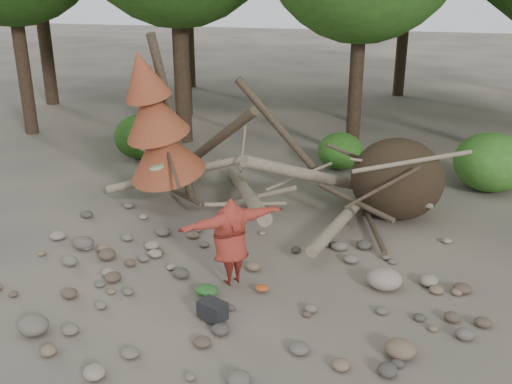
# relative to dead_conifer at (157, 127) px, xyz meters

# --- Properties ---
(ground) EXTENTS (120.00, 120.00, 0.00)m
(ground) POSITION_rel_dead_conifer_xyz_m (3.12, -3.37, -2.11)
(ground) COLOR #514C44
(ground) RESTS_ON ground
(deadfall_pile) EXTENTS (8.55, 5.24, 3.30)m
(deadfall_pile) POSITION_rel_dead_conifer_xyz_m (5.13, 0.87, -1.16)
(deadfall_pile) COLOR #332619
(deadfall_pile) RESTS_ON ground
(dead_conifer) EXTENTS (2.06, 2.16, 4.35)m
(dead_conifer) POSITION_rel_dead_conifer_xyz_m (0.00, 0.00, 0.00)
(dead_conifer) COLOR #4C3F30
(dead_conifer) RESTS_ON ground
(bush_left) EXTENTS (1.80, 1.80, 1.44)m
(bush_left) POSITION_rel_dead_conifer_xyz_m (-2.38, 3.83, -1.39)
(bush_left) COLOR #245216
(bush_left) RESTS_ON ground
(bush_mid) EXTENTS (1.40, 1.40, 1.12)m
(bush_mid) POSITION_rel_dead_conifer_xyz_m (3.92, 4.43, -1.55)
(bush_mid) COLOR #30681E
(bush_mid) RESTS_ON ground
(bush_right) EXTENTS (2.00, 2.00, 1.60)m
(bush_right) POSITION_rel_dead_conifer_xyz_m (8.12, 3.63, -1.31)
(bush_right) COLOR #3C7C26
(bush_right) RESTS_ON ground
(frisbee_thrower) EXTENTS (2.21, 1.89, 2.41)m
(frisbee_thrower) POSITION_rel_dead_conifer_xyz_m (2.92, -3.29, -1.18)
(frisbee_thrower) COLOR maroon
(frisbee_thrower) RESTS_ON ground
(backpack) EXTENTS (0.55, 0.46, 0.31)m
(backpack) POSITION_rel_dead_conifer_xyz_m (2.98, -4.51, -1.96)
(backpack) COLOR black
(backpack) RESTS_ON ground
(cloth_green) EXTENTS (0.44, 0.36, 0.16)m
(cloth_green) POSITION_rel_dead_conifer_xyz_m (2.61, -3.78, -2.03)
(cloth_green) COLOR #275B24
(cloth_green) RESTS_ON ground
(cloth_orange) EXTENTS (0.27, 0.22, 0.10)m
(cloth_orange) POSITION_rel_dead_conifer_xyz_m (3.54, -3.38, -2.06)
(cloth_orange) COLOR #AD481D
(cloth_orange) RESTS_ON ground
(boulder_front_left) EXTENTS (0.52, 0.46, 0.31)m
(boulder_front_left) POSITION_rel_dead_conifer_xyz_m (0.28, -5.64, -1.96)
(boulder_front_left) COLOR #635D52
(boulder_front_left) RESTS_ON ground
(boulder_front_right) EXTENTS (0.48, 0.43, 0.29)m
(boulder_front_right) POSITION_rel_dead_conifer_xyz_m (6.08, -4.66, -1.97)
(boulder_front_right) COLOR brown
(boulder_front_right) RESTS_ON ground
(boulder_mid_right) EXTENTS (0.66, 0.59, 0.40)m
(boulder_mid_right) POSITION_rel_dead_conifer_xyz_m (5.71, -2.61, -1.91)
(boulder_mid_right) COLOR gray
(boulder_mid_right) RESTS_ON ground
(boulder_mid_left) EXTENTS (0.46, 0.41, 0.28)m
(boulder_mid_left) POSITION_rel_dead_conifer_xyz_m (-0.64, -2.63, -1.97)
(boulder_mid_left) COLOR #5C544E
(boulder_mid_left) RESTS_ON ground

